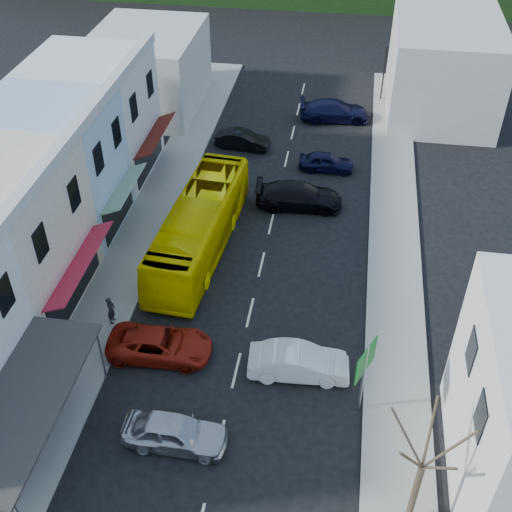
{
  "coord_description": "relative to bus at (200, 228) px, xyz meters",
  "views": [
    {
      "loc": [
        4.1,
        -19.9,
        23.31
      ],
      "look_at": [
        0.0,
        6.0,
        2.2
      ],
      "focal_mm": 45.0,
      "sensor_mm": 36.0,
      "label": 1
    }
  ],
  "objects": [
    {
      "name": "sidewalk_left",
      "position": [
        -3.78,
        1.18,
        -1.48
      ],
      "size": [
        3.0,
        52.0,
        0.15
      ],
      "primitive_type": "cube",
      "color": "gray",
      "rests_on": "ground"
    },
    {
      "name": "car_red",
      "position": [
        -0.07,
        -8.4,
        -0.85
      ],
      "size": [
        4.67,
        2.08,
        1.4
      ],
      "primitive_type": "imported",
      "rotation": [
        0.0,
        0.0,
        1.61
      ],
      "color": "maroon",
      "rests_on": "ground"
    },
    {
      "name": "distant_block_right",
      "position": [
        14.72,
        21.18,
        1.95
      ],
      "size": [
        8.0,
        12.0,
        7.0
      ],
      "primitive_type": "cube",
      "color": "#B7B2A8",
      "rests_on": "ground"
    },
    {
      "name": "street_tree",
      "position": [
        11.55,
        -15.17,
        1.97
      ],
      "size": [
        2.75,
        2.75,
        7.04
      ],
      "primitive_type": null,
      "rotation": [
        0.0,
        0.0,
        -0.12
      ],
      "color": "#352B1D",
      "rests_on": "ground"
    },
    {
      "name": "ground",
      "position": [
        3.72,
        -8.82,
        -1.55
      ],
      "size": [
        120.0,
        120.0,
        0.0
      ],
      "primitive_type": "plane",
      "color": "black",
      "rests_on": "ground"
    },
    {
      "name": "sidewalk_right",
      "position": [
        11.22,
        1.18,
        -1.48
      ],
      "size": [
        3.0,
        52.0,
        0.15
      ],
      "primitive_type": "cube",
      "color": "gray",
      "rests_on": "ground"
    },
    {
      "name": "car_navy_mid",
      "position": [
        6.59,
        10.1,
        -0.85
      ],
      "size": [
        4.42,
        1.85,
        1.4
      ],
      "primitive_type": "imported",
      "rotation": [
        0.0,
        0.0,
        1.58
      ],
      "color": "black",
      "rests_on": "ground"
    },
    {
      "name": "direction_sign",
      "position": [
        9.52,
        -10.22,
        0.48
      ],
      "size": [
        1.59,
        1.98,
        4.07
      ],
      "primitive_type": null,
      "rotation": [
        0.0,
        0.0,
        -0.43
      ],
      "color": "#095617",
      "rests_on": "ground"
    },
    {
      "name": "car_white",
      "position": [
        6.64,
        -8.57,
        -0.85
      ],
      "size": [
        4.52,
        2.11,
        1.4
      ],
      "primitive_type": "imported",
      "rotation": [
        0.0,
        0.0,
        1.64
      ],
      "color": "white",
      "rests_on": "ground"
    },
    {
      "name": "pedestrian_left",
      "position": [
        -3.06,
        -6.73,
        -0.55
      ],
      "size": [
        0.42,
        0.61,
        1.7
      ],
      "primitive_type": "imported",
      "rotation": [
        0.0,
        0.0,
        1.54
      ],
      "color": "black",
      "rests_on": "sidewalk_left"
    },
    {
      "name": "car_black_near",
      "position": [
        5.2,
        5.35,
        -0.85
      ],
      "size": [
        4.61,
        2.14,
        1.4
      ],
      "primitive_type": "imported",
      "rotation": [
        0.0,
        0.0,
        1.64
      ],
      "color": "black",
      "rests_on": "ground"
    },
    {
      "name": "car_black_far",
      "position": [
        0.34,
        12.27,
        -0.85
      ],
      "size": [
        4.55,
        2.21,
        1.4
      ],
      "primitive_type": "imported",
      "rotation": [
        0.0,
        0.0,
        1.48
      ],
      "color": "black",
      "rests_on": "ground"
    },
    {
      "name": "distant_block_left",
      "position": [
        -8.28,
        18.18,
        1.45
      ],
      "size": [
        8.0,
        10.0,
        6.0
      ],
      "primitive_type": "cube",
      "color": "#B7B2A8",
      "rests_on": "ground"
    },
    {
      "name": "car_silver",
      "position": [
        1.93,
        -13.2,
        -0.85
      ],
      "size": [
        4.43,
        1.88,
        1.4
      ],
      "primitive_type": "imported",
      "rotation": [
        0.0,
        0.0,
        1.55
      ],
      "color": "#BABABF",
      "rests_on": "ground"
    },
    {
      "name": "shopfront_row",
      "position": [
        -8.77,
        -3.82,
        2.45
      ],
      "size": [
        8.25,
        30.0,
        8.0
      ],
      "color": "silver",
      "rests_on": "ground"
    },
    {
      "name": "traffic_signal",
      "position": [
        10.28,
        21.94,
        0.72
      ],
      "size": [
        0.54,
        0.95,
        4.54
      ],
      "primitive_type": null,
      "rotation": [
        0.0,
        0.0,
        3.19
      ],
      "color": "black",
      "rests_on": "ground"
    },
    {
      "name": "bus",
      "position": [
        0.0,
        0.0,
        0.0
      ],
      "size": [
        3.34,
        11.75,
        3.1
      ],
      "primitive_type": "imported",
      "rotation": [
        0.0,
        0.0,
        -0.07
      ],
      "color": "#F8DF00",
      "rests_on": "ground"
    },
    {
      "name": "car_navy_far",
      "position": [
        6.69,
        17.79,
        -0.85
      ],
      "size": [
        4.69,
        2.39,
        1.4
      ],
      "primitive_type": "imported",
      "rotation": [
        0.0,
        0.0,
        1.7
      ],
      "color": "black",
      "rests_on": "ground"
    }
  ]
}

